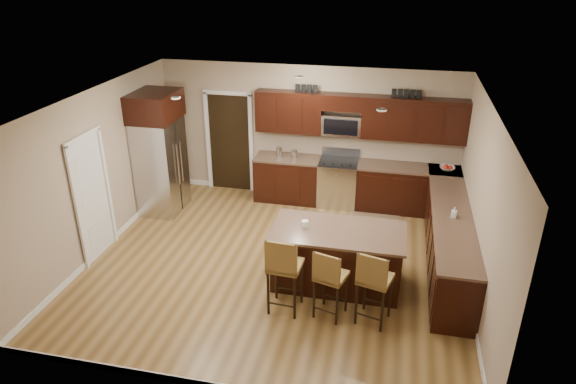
% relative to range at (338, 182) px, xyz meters
% --- Properties ---
extents(floor, '(6.00, 6.00, 0.00)m').
position_rel_range_xyz_m(floor, '(-0.68, -2.45, -0.47)').
color(floor, olive).
rests_on(floor, ground).
extents(ceiling, '(6.00, 6.00, 0.00)m').
position_rel_range_xyz_m(ceiling, '(-0.68, -2.45, 2.23)').
color(ceiling, silver).
rests_on(ceiling, wall_back).
extents(wall_back, '(6.00, 0.00, 6.00)m').
position_rel_range_xyz_m(wall_back, '(-0.68, 0.30, 0.88)').
color(wall_back, tan).
rests_on(wall_back, floor).
extents(wall_left, '(0.00, 5.50, 5.50)m').
position_rel_range_xyz_m(wall_left, '(-3.68, -2.45, 0.88)').
color(wall_left, tan).
rests_on(wall_left, floor).
extents(wall_right, '(0.00, 5.50, 5.50)m').
position_rel_range_xyz_m(wall_right, '(2.32, -2.45, 0.88)').
color(wall_right, tan).
rests_on(wall_right, floor).
extents(base_cabinets, '(4.02, 3.96, 0.92)m').
position_rel_range_xyz_m(base_cabinets, '(1.22, -1.01, -0.01)').
color(base_cabinets, black).
rests_on(base_cabinets, floor).
extents(upper_cabinets, '(4.00, 0.33, 0.80)m').
position_rel_range_xyz_m(upper_cabinets, '(0.36, 0.13, 1.37)').
color(upper_cabinets, black).
rests_on(upper_cabinets, wall_back).
extents(range, '(0.76, 0.64, 1.11)m').
position_rel_range_xyz_m(range, '(0.00, 0.00, 0.00)').
color(range, silver).
rests_on(range, floor).
extents(microwave, '(0.76, 0.31, 0.40)m').
position_rel_range_xyz_m(microwave, '(0.00, 0.15, 1.15)').
color(microwave, silver).
rests_on(microwave, upper_cabinets).
extents(doorway, '(0.85, 0.03, 2.06)m').
position_rel_range_xyz_m(doorway, '(-2.33, 0.28, 0.56)').
color(doorway, black).
rests_on(doorway, floor).
extents(pantry_door, '(0.03, 0.80, 2.04)m').
position_rel_range_xyz_m(pantry_door, '(-3.66, -2.75, 0.55)').
color(pantry_door, white).
rests_on(pantry_door, floor).
extents(letter_decor, '(2.20, 0.03, 0.15)m').
position_rel_range_xyz_m(letter_decor, '(0.22, 0.13, 1.82)').
color(letter_decor, black).
rests_on(letter_decor, upper_cabinets).
extents(island, '(1.97, 1.04, 0.92)m').
position_rel_range_xyz_m(island, '(0.34, -2.76, -0.04)').
color(island, black).
rests_on(island, floor).
extents(stool_left, '(0.47, 0.47, 1.19)m').
position_rel_range_xyz_m(stool_left, '(-0.29, -3.61, 0.27)').
color(stool_left, olive).
rests_on(stool_left, floor).
extents(stool_mid, '(0.49, 0.49, 1.06)m').
position_rel_range_xyz_m(stool_mid, '(0.34, -3.60, 0.19)').
color(stool_mid, olive).
rests_on(stool_mid, floor).
extents(stool_right, '(0.51, 0.51, 1.12)m').
position_rel_range_xyz_m(stool_right, '(0.93, -3.60, 0.23)').
color(stool_right, olive).
rests_on(stool_right, floor).
extents(refrigerator, '(0.79, 0.98, 2.35)m').
position_rel_range_xyz_m(refrigerator, '(-3.30, -0.97, 0.73)').
color(refrigerator, silver).
rests_on(refrigerator, floor).
extents(floor_mat, '(0.97, 0.69, 0.01)m').
position_rel_range_xyz_m(floor_mat, '(0.82, -0.55, -0.47)').
color(floor_mat, brown).
rests_on(floor_mat, floor).
extents(fruit_bowl, '(0.28, 0.28, 0.07)m').
position_rel_range_xyz_m(fruit_bowl, '(2.04, -0.00, 0.48)').
color(fruit_bowl, silver).
rests_on(fruit_bowl, base_cabinets).
extents(soap_bottle, '(0.09, 0.10, 0.17)m').
position_rel_range_xyz_m(soap_bottle, '(2.02, -1.97, 0.53)').
color(soap_bottle, '#B2B2B2').
rests_on(soap_bottle, base_cabinets).
extents(canister_tall, '(0.12, 0.12, 0.20)m').
position_rel_range_xyz_m(canister_tall, '(-1.20, -0.00, 0.55)').
color(canister_tall, silver).
rests_on(canister_tall, base_cabinets).
extents(canister_short, '(0.11, 0.11, 0.17)m').
position_rel_range_xyz_m(canister_short, '(-0.89, -0.00, 0.53)').
color(canister_short, silver).
rests_on(canister_short, base_cabinets).
extents(island_jar, '(0.10, 0.10, 0.10)m').
position_rel_range_xyz_m(island_jar, '(-0.16, -2.76, 0.50)').
color(island_jar, white).
rests_on(island_jar, island).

